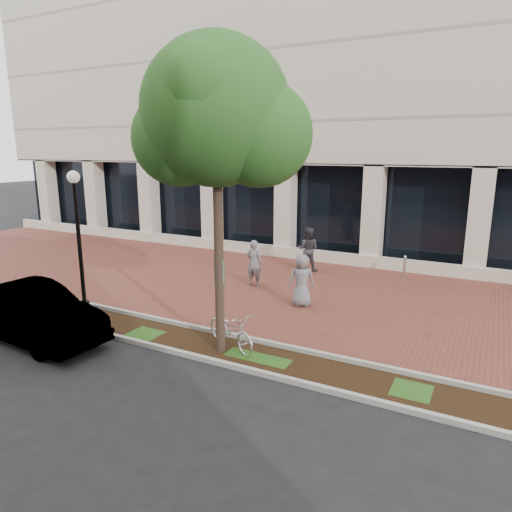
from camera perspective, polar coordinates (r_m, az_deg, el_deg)
The scene contains 15 objects.
ground at distance 16.23m, azimuth 2.94°, elevation -4.09°, with size 120.00×120.00×0.00m, color black.
brick_plaza at distance 16.22m, azimuth 2.94°, elevation -4.07°, with size 40.00×9.00×0.01m, color brown.
planting_strip at distance 11.96m, azimuth -7.91°, elevation -10.63°, with size 40.00×1.50×0.01m, color black.
curb_plaza_side at distance 12.50m, azimuth -5.90°, elevation -9.22°, with size 40.00×0.12×0.12m, color #A4A49B.
curb_street_side at distance 11.39m, azimuth -10.16°, elevation -11.67°, with size 40.00×0.12×0.12m, color #A4A49B.
near_office_building at distance 25.93m, azimuth 14.01°, elevation 24.45°, with size 40.00×12.12×16.00m.
parking_sign at distance 10.98m, azimuth -4.56°, elevation -4.11°, with size 0.34×0.07×2.44m.
lamppost at distance 14.44m, azimuth -21.31°, elevation 2.61°, with size 0.36×0.36×4.22m.
street_tree at distance 10.43m, azimuth -4.64°, elevation 16.40°, with size 3.95×3.29×7.26m.
locked_bicycle at distance 11.40m, azimuth -3.15°, elevation -9.19°, with size 0.62×1.79×0.94m, color silver.
pedestrian_left at distance 16.34m, azimuth -0.25°, elevation -0.88°, with size 0.62×0.40×1.69m, color slate.
pedestrian_mid at distance 18.50m, azimuth 6.51°, elevation 0.85°, with size 0.87×0.68×1.78m, color #2E2D32.
pedestrian_right at distance 14.30m, azimuth 5.71°, elevation -3.04°, with size 0.81×0.53×1.67m, color slate.
bollard at distance 18.40m, azimuth 18.08°, elevation -1.23°, with size 0.12×0.12×0.87m.
sedan_near_curb at distance 13.09m, azimuth -26.20°, elevation -6.42°, with size 1.52×4.37×1.44m, color #AFAFB4.
Camera 1 is at (6.48, -14.08, 4.79)m, focal length 32.00 mm.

